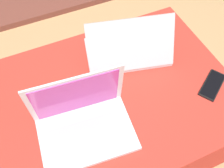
% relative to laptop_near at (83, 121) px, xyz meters
% --- Properties ---
extents(ground_plane, '(14.00, 14.00, 0.00)m').
position_rel_laptop_near_xyz_m(ground_plane, '(0.15, 0.10, -0.45)').
color(ground_plane, tan).
extents(ottoman, '(1.01, 0.75, 0.40)m').
position_rel_laptop_near_xyz_m(ottoman, '(0.15, 0.10, -0.25)').
color(ottoman, maroon).
rests_on(ottoman, ground_plane).
extents(laptop_near, '(0.36, 0.26, 0.24)m').
position_rel_laptop_near_xyz_m(laptop_near, '(0.00, 0.00, 0.00)').
color(laptop_near, silver).
rests_on(laptop_near, ottoman).
extents(laptop_far, '(0.40, 0.30, 0.22)m').
position_rel_laptop_near_xyz_m(laptop_far, '(0.30, 0.25, -0.00)').
color(laptop_far, '#B7B7BC').
rests_on(laptop_far, ottoman).
extents(cell_phone, '(0.16, 0.14, 0.01)m').
position_rel_laptop_near_xyz_m(cell_phone, '(0.55, -0.04, -0.05)').
color(cell_phone, black).
rests_on(cell_phone, ottoman).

